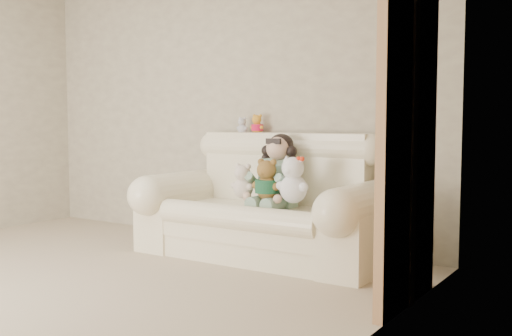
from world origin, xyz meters
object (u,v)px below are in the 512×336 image
object	(u,v)px
seated_child	(278,170)
white_cat	(293,175)
sofa	(263,196)
brown_teddy	(267,176)
cream_teddy	(243,178)

from	to	relation	value
seated_child	white_cat	distance (m)	0.34
sofa	brown_teddy	size ratio (longest dim) A/B	5.40
sofa	seated_child	xyz separation A→B (m)	(0.10, 0.08, 0.21)
sofa	seated_child	bearing A→B (deg)	38.30
sofa	brown_teddy	bearing A→B (deg)	-44.88
white_cat	cream_teddy	xyz separation A→B (m)	(-0.48, 0.01, -0.05)
white_cat	cream_teddy	bearing A→B (deg)	159.23
seated_child	brown_teddy	xyz separation A→B (m)	(0.02, -0.20, -0.03)
brown_teddy	white_cat	world-z (taller)	white_cat
cream_teddy	brown_teddy	bearing A→B (deg)	-17.53
seated_child	brown_teddy	size ratio (longest dim) A/B	1.59
brown_teddy	cream_teddy	xyz separation A→B (m)	(-0.23, -0.00, -0.03)
brown_teddy	cream_teddy	world-z (taller)	brown_teddy
sofa	cream_teddy	bearing A→B (deg)	-132.63
sofa	cream_teddy	distance (m)	0.22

